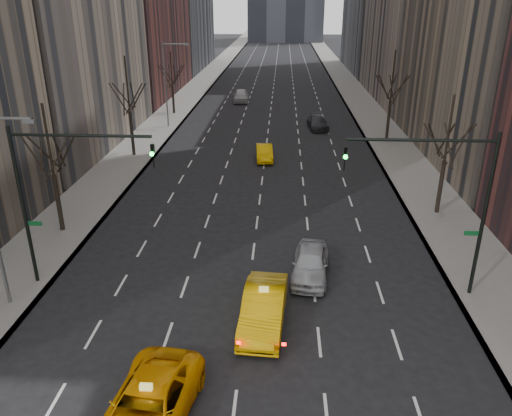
# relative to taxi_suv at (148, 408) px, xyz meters

# --- Properties ---
(sidewalk_left) EXTENTS (4.50, 320.00, 0.15)m
(sidewalk_left) POSITION_rel_taxi_suv_xyz_m (-9.44, 66.85, -0.72)
(sidewalk_left) COLOR slate
(sidewalk_left) RESTS_ON ground
(sidewalk_right) EXTENTS (4.50, 320.00, 0.15)m
(sidewalk_right) POSITION_rel_taxi_suv_xyz_m (15.06, 66.85, -0.72)
(sidewalk_right) COLOR slate
(sidewalk_right) RESTS_ON ground
(tree_lw_b) EXTENTS (3.36, 3.50, 7.82)m
(tree_lw_b) POSITION_rel_taxi_suv_xyz_m (-9.19, 14.85, 2.92)
(tree_lw_b) COLOR black
(tree_lw_b) RESTS_ON ground
(tree_lw_c) EXTENTS (3.36, 3.50, 8.74)m
(tree_lw_c) POSITION_rel_taxi_suv_xyz_m (-9.19, 30.85, 3.24)
(tree_lw_c) COLOR black
(tree_lw_c) RESTS_ON ground
(tree_lw_d) EXTENTS (3.36, 3.50, 7.36)m
(tree_lw_d) POSITION_rel_taxi_suv_xyz_m (-9.19, 48.85, 2.76)
(tree_lw_d) COLOR black
(tree_lw_d) RESTS_ON ground
(tree_rw_b) EXTENTS (3.36, 3.50, 7.82)m
(tree_rw_b) POSITION_rel_taxi_suv_xyz_m (14.81, 18.85, 2.92)
(tree_rw_b) COLOR black
(tree_rw_b) RESTS_ON ground
(tree_rw_c) EXTENTS (3.36, 3.50, 8.74)m
(tree_rw_c) POSITION_rel_taxi_suv_xyz_m (14.81, 36.85, 3.24)
(tree_rw_c) COLOR black
(tree_rw_c) RESTS_ON ground
(traffic_mast_left) EXTENTS (6.69, 0.39, 8.00)m
(traffic_mast_left) POSITION_rel_taxi_suv_xyz_m (-6.30, 8.85, 4.69)
(traffic_mast_left) COLOR black
(traffic_mast_left) RESTS_ON ground
(traffic_mast_right) EXTENTS (6.69, 0.39, 8.00)m
(traffic_mast_right) POSITION_rel_taxi_suv_xyz_m (11.91, 8.85, 4.69)
(traffic_mast_right) COLOR black
(traffic_mast_right) RESTS_ON ground
(streetlight_far) EXTENTS (2.83, 0.22, 9.00)m
(streetlight_far) POSITION_rel_taxi_suv_xyz_m (-8.03, 41.85, 4.82)
(streetlight_far) COLOR slate
(streetlight_far) RESTS_ON ground
(taxi_suv) EXTENTS (3.32, 6.02, 1.60)m
(taxi_suv) POSITION_rel_taxi_suv_xyz_m (0.00, 0.00, 0.00)
(taxi_suv) COLOR #F8A005
(taxi_suv) RESTS_ON ground
(taxi_sedan) EXTENTS (2.14, 5.24, 1.69)m
(taxi_sedan) POSITION_rel_taxi_suv_xyz_m (3.65, 5.98, 0.05)
(taxi_sedan) COLOR #E7AB04
(taxi_sedan) RESTS_ON ground
(silver_sedan_ahead) EXTENTS (2.31, 4.70, 1.54)m
(silver_sedan_ahead) POSITION_rel_taxi_suv_xyz_m (5.90, 10.24, -0.03)
(silver_sedan_ahead) COLOR #A8AAB0
(silver_sedan_ahead) RESTS_ON ground
(far_taxi) EXTENTS (1.71, 4.13, 1.33)m
(far_taxi) POSITION_rel_taxi_suv_xyz_m (2.78, 30.41, -0.13)
(far_taxi) COLOR #FFBC05
(far_taxi) RESTS_ON ground
(far_suv_grey) EXTENTS (2.39, 4.97, 1.40)m
(far_suv_grey) POSITION_rel_taxi_suv_xyz_m (8.23, 42.30, -0.10)
(far_suv_grey) COLOR #2E2E33
(far_suv_grey) RESTS_ON ground
(far_car_white) EXTENTS (2.19, 5.02, 1.69)m
(far_car_white) POSITION_rel_taxi_suv_xyz_m (-1.47, 57.31, 0.04)
(far_car_white) COLOR beige
(far_car_white) RESTS_ON ground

